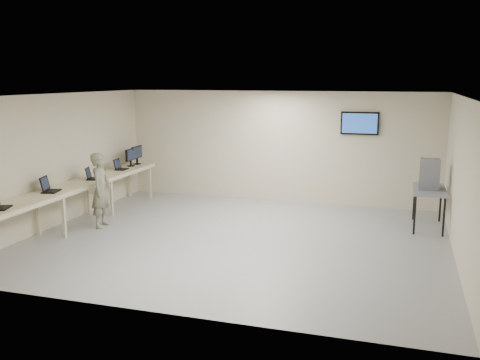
% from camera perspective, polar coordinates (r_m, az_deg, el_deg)
% --- Properties ---
extents(room, '(8.01, 7.01, 2.81)m').
position_cam_1_polar(room, '(10.28, -0.06, 1.27)').
color(room, '#9B9B9A').
rests_on(room, ground).
extents(workbench, '(0.76, 6.00, 0.90)m').
position_cam_1_polar(workbench, '(11.90, -17.03, -0.74)').
color(workbench, beige).
rests_on(workbench, ground).
extents(laptop_1, '(0.40, 0.44, 0.30)m').
position_cam_1_polar(laptop_1, '(11.24, -19.75, -0.79)').
color(laptop_1, black).
rests_on(laptop_1, workbench).
extents(laptop_2, '(0.36, 0.39, 0.26)m').
position_cam_1_polar(laptop_2, '(12.34, -15.59, 0.40)').
color(laptop_2, black).
rests_on(laptop_2, workbench).
extents(laptop_3, '(0.29, 0.35, 0.26)m').
position_cam_1_polar(laptop_3, '(13.46, -12.70, 1.38)').
color(laptop_3, black).
rests_on(laptop_3, workbench).
extents(monitor_near, '(0.20, 0.45, 0.45)m').
position_cam_1_polar(monitor_near, '(13.89, -11.58, 2.56)').
color(monitor_near, black).
rests_on(monitor_near, workbench).
extents(monitor_far, '(0.21, 0.48, 0.47)m').
position_cam_1_polar(monitor_far, '(14.17, -10.95, 2.81)').
color(monitor_far, black).
rests_on(monitor_far, workbench).
extents(soldier, '(0.47, 0.64, 1.59)m').
position_cam_1_polar(soldier, '(11.63, -14.61, -1.05)').
color(soldier, '#71745B').
rests_on(soldier, ground).
extents(side_table, '(0.65, 1.40, 0.84)m').
position_cam_1_polar(side_table, '(11.86, 19.54, -1.24)').
color(side_table, slate).
rests_on(side_table, ground).
extents(storage_bins, '(0.40, 0.44, 0.63)m').
position_cam_1_polar(storage_bins, '(11.79, 19.56, 0.61)').
color(storage_bins, gray).
rests_on(storage_bins, side_table).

